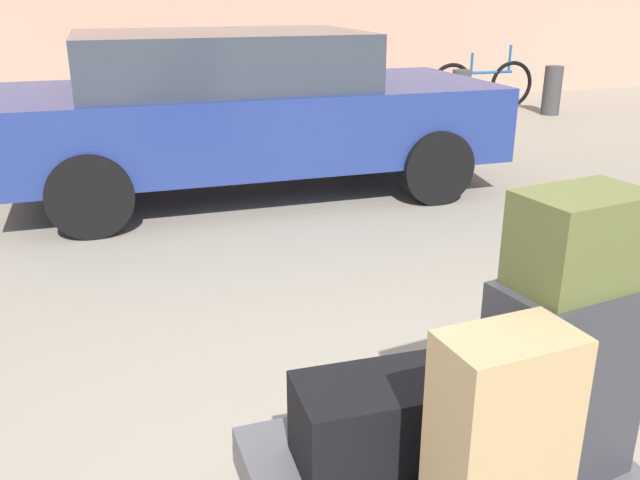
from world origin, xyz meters
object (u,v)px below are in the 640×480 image
(suitcase_charcoal_stacked_top, at_px, (560,381))
(bollard_kerb_far, at_px, (552,91))
(duffel_bag_olive_topmost_pile, at_px, (580,240))
(bicycle_leaning, at_px, (482,85))
(duffel_bag_black_rear_left, at_px, (381,421))
(parked_car, at_px, (244,108))
(bollard_kerb_near, at_px, (376,100))
(suitcase_tan_front_left, at_px, (500,446))
(bollard_kerb_mid, at_px, (461,96))

(suitcase_charcoal_stacked_top, relative_size, bollard_kerb_far, 0.89)
(duffel_bag_olive_topmost_pile, height_order, bicycle_leaning, duffel_bag_olive_topmost_pile)
(duffel_bag_olive_topmost_pile, height_order, bollard_kerb_far, duffel_bag_olive_topmost_pile)
(suitcase_charcoal_stacked_top, distance_m, duffel_bag_black_rear_left, 0.56)
(parked_car, distance_m, bollard_kerb_near, 3.50)
(suitcase_charcoal_stacked_top, relative_size, bicycle_leaning, 0.36)
(bollard_kerb_near, bearing_deg, suitcase_charcoal_stacked_top, -109.50)
(suitcase_tan_front_left, distance_m, parked_car, 4.76)
(bollard_kerb_mid, bearing_deg, duffel_bag_olive_topmost_pile, -118.31)
(suitcase_charcoal_stacked_top, relative_size, bollard_kerb_mid, 0.89)
(parked_car, distance_m, bollard_kerb_far, 5.82)
(suitcase_charcoal_stacked_top, height_order, suitcase_tan_front_left, suitcase_tan_front_left)
(duffel_bag_black_rear_left, relative_size, duffel_bag_olive_topmost_pile, 1.49)
(suitcase_tan_front_left, bearing_deg, bollard_kerb_near, 65.02)
(duffel_bag_olive_topmost_pile, bearing_deg, bicycle_leaning, 51.96)
(bicycle_leaning, height_order, bollard_kerb_far, bicycle_leaning)
(suitcase_tan_front_left, xyz_separation_m, duffel_bag_olive_topmost_pile, (0.35, 0.21, 0.45))
(duffel_bag_olive_topmost_pile, bearing_deg, bollard_kerb_mid, 54.22)
(duffel_bag_black_rear_left, bearing_deg, bollard_kerb_far, 52.26)
(bollard_kerb_mid, height_order, bollard_kerb_far, same)
(duffel_bag_olive_topmost_pile, xyz_separation_m, bollard_kerb_near, (2.49, 7.04, -0.75))
(duffel_bag_black_rear_left, xyz_separation_m, suitcase_tan_front_left, (0.14, -0.42, 0.17))
(duffel_bag_olive_topmost_pile, relative_size, bollard_kerb_near, 0.51)
(duffel_bag_olive_topmost_pile, distance_m, bollard_kerb_mid, 8.03)
(duffel_bag_black_rear_left, xyz_separation_m, bollard_kerb_far, (5.82, 6.83, -0.13))
(duffel_bag_olive_topmost_pile, height_order, parked_car, parked_car)
(duffel_bag_black_rear_left, height_order, duffel_bag_olive_topmost_pile, duffel_bag_olive_topmost_pile)
(suitcase_tan_front_left, bearing_deg, bollard_kerb_mid, 56.69)
(suitcase_tan_front_left, relative_size, parked_car, 0.15)
(duffel_bag_olive_topmost_pile, relative_size, bollard_kerb_mid, 0.51)
(duffel_bag_black_rear_left, relative_size, bollard_kerb_mid, 0.76)
(suitcase_tan_front_left, height_order, bollard_kerb_far, suitcase_tan_front_left)
(parked_car, bearing_deg, bollard_kerb_near, 46.47)
(duffel_bag_olive_topmost_pile, relative_size, bollard_kerb_far, 0.51)
(suitcase_charcoal_stacked_top, height_order, bicycle_leaning, suitcase_charcoal_stacked_top)
(duffel_bag_black_rear_left, xyz_separation_m, parked_car, (0.59, 4.31, 0.28))
(suitcase_charcoal_stacked_top, height_order, duffel_bag_black_rear_left, suitcase_charcoal_stacked_top)
(duffel_bag_black_rear_left, distance_m, bicycle_leaning, 9.12)
(duffel_bag_black_rear_left, distance_m, suitcase_tan_front_left, 0.48)
(bollard_kerb_mid, bearing_deg, suitcase_charcoal_stacked_top, -118.31)
(bicycle_leaning, distance_m, bollard_kerb_near, 2.23)
(parked_car, bearing_deg, suitcase_tan_front_left, -95.43)
(duffel_bag_olive_topmost_pile, xyz_separation_m, bollard_kerb_far, (5.33, 7.04, -0.75))
(suitcase_charcoal_stacked_top, distance_m, parked_car, 4.53)
(duffel_bag_olive_topmost_pile, height_order, bollard_kerb_near, duffel_bag_olive_topmost_pile)
(duffel_bag_olive_topmost_pile, xyz_separation_m, bicycle_leaning, (4.60, 7.78, -0.73))
(parked_car, distance_m, bollard_kerb_mid, 4.49)
(suitcase_charcoal_stacked_top, xyz_separation_m, bollard_kerb_far, (5.33, 7.04, -0.30))
(parked_car, xyz_separation_m, bicycle_leaning, (4.50, 3.26, -0.39))
(bicycle_leaning, xyz_separation_m, bollard_kerb_near, (-2.10, -0.74, -0.02))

